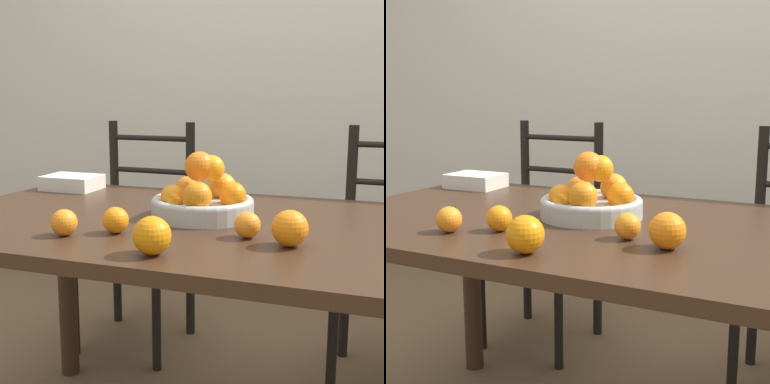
% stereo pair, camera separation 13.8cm
% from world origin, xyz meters
% --- Properties ---
extents(wall_back, '(8.00, 0.06, 2.60)m').
position_xyz_m(wall_back, '(0.00, 1.45, 1.30)').
color(wall_back, silver).
rests_on(wall_back, ground_plane).
extents(dining_table, '(1.50, 0.86, 0.75)m').
position_xyz_m(dining_table, '(0.00, 0.00, 0.64)').
color(dining_table, '#382316').
rests_on(dining_table, ground_plane).
extents(fruit_bowl, '(0.28, 0.28, 0.18)m').
position_xyz_m(fruit_bowl, '(-0.01, 0.04, 0.80)').
color(fruit_bowl, '#B2B7B2').
rests_on(fruit_bowl, dining_table).
extents(orange_loose_0, '(0.08, 0.08, 0.08)m').
position_xyz_m(orange_loose_0, '(0.26, -0.17, 0.79)').
color(orange_loose_0, orange).
rests_on(orange_loose_0, dining_table).
extents(orange_loose_1, '(0.06, 0.06, 0.06)m').
position_xyz_m(orange_loose_1, '(0.16, -0.13, 0.78)').
color(orange_loose_1, orange).
rests_on(orange_loose_1, dining_table).
extents(orange_loose_2, '(0.06, 0.06, 0.06)m').
position_xyz_m(orange_loose_2, '(-0.16, -0.20, 0.78)').
color(orange_loose_2, orange).
rests_on(orange_loose_2, dining_table).
extents(orange_loose_3, '(0.06, 0.06, 0.06)m').
position_xyz_m(orange_loose_3, '(-0.26, -0.26, 0.78)').
color(orange_loose_3, orange).
rests_on(orange_loose_3, dining_table).
extents(orange_loose_4, '(0.08, 0.08, 0.08)m').
position_xyz_m(orange_loose_4, '(0.00, -0.33, 0.79)').
color(orange_loose_4, orange).
rests_on(orange_loose_4, dining_table).
extents(chair_left, '(0.43, 0.41, 0.97)m').
position_xyz_m(chair_left, '(-0.54, 0.72, 0.46)').
color(chair_left, black).
rests_on(chair_left, ground_plane).
extents(book_stack, '(0.19, 0.15, 0.05)m').
position_xyz_m(book_stack, '(-0.59, 0.30, 0.77)').
color(book_stack, silver).
rests_on(book_stack, dining_table).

